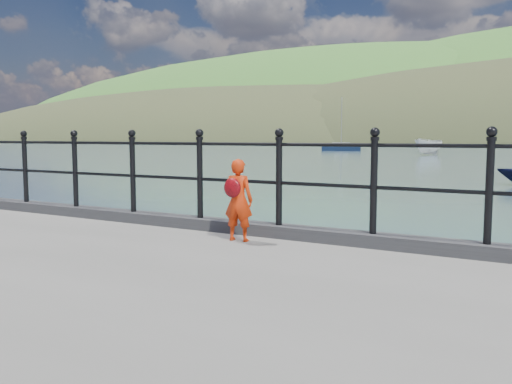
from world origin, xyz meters
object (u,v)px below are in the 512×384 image
Objects in this scene: child at (238,199)px; sailboat_left at (341,149)px; launch_white at (429,147)px; railing at (238,169)px.

child is 79.56m from sailboat_left.
sailboat_left reaches higher than launch_white.
railing reaches higher than child.
railing is 18.44× the size of child.
child is at bearing -90.75° from sailboat_left.
launch_white reaches higher than child.
launch_white is (-11.31, 61.33, -0.49)m from child.
child is 0.19× the size of launch_white.
sailboat_left is (-16.29, 13.28, -0.67)m from launch_white.
child is (0.30, -0.48, -0.32)m from railing.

